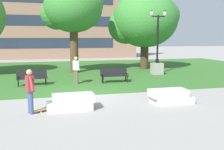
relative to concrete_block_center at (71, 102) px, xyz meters
name	(u,v)px	position (x,y,z in m)	size (l,w,h in m)	color
ground_plane	(84,96)	(0.90, 2.48, -0.31)	(140.00, 140.00, 0.00)	gray
grass_lawn	(66,71)	(0.90, 12.48, -0.30)	(40.00, 20.00, 0.02)	#336628
concrete_block_center	(71,102)	(0.00, 0.00, 0.00)	(1.88, 0.90, 0.64)	#BCB7B2
concrete_block_left	(170,97)	(4.35, -0.09, 0.00)	(1.92, 0.90, 0.64)	#BCB7B2
person_skateboarder	(30,89)	(-1.56, -0.13, 0.66)	(0.37, 1.10, 1.71)	#384C7A
skateboard	(45,109)	(-1.04, 0.03, -0.22)	(0.99, 0.67, 0.14)	olive
park_bench_near_left	(32,77)	(-1.71, 6.11, 0.23)	(1.83, 0.66, 0.90)	black
park_bench_near_right	(114,74)	(3.41, 5.84, 0.23)	(1.80, 0.54, 0.90)	black
lamp_post_center	(157,61)	(7.73, 8.69, 0.73)	(1.32, 0.80, 5.02)	gray
tree_near_left	(73,9)	(1.45, 11.46, 4.93)	(4.97, 4.74, 7.32)	#4C3823
tree_far_left	(144,20)	(8.08, 12.48, 4.19)	(6.28, 5.98, 7.09)	#42301E
person_bystander_near_lawn	(76,69)	(0.96, 5.95, 0.68)	(0.37, 0.84, 1.71)	brown
building_facade_distant	(34,12)	(-1.89, 26.98, 6.06)	(28.83, 1.03, 12.74)	#8E6B56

